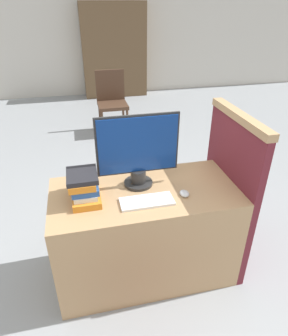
# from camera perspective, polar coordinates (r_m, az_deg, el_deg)

# --- Properties ---
(ground_plane) EXTENTS (20.00, 20.00, 0.00)m
(ground_plane) POSITION_cam_1_polar(r_m,az_deg,el_deg) (2.30, 2.02, -24.14)
(ground_plane) COLOR #93999E
(wall_back) EXTENTS (12.00, 0.06, 2.80)m
(wall_back) POSITION_cam_1_polar(r_m,az_deg,el_deg) (6.75, -10.72, 25.29)
(wall_back) COLOR beige
(wall_back) RESTS_ON ground_plane
(desk) EXTENTS (1.25, 0.62, 0.73)m
(desk) POSITION_cam_1_polar(r_m,az_deg,el_deg) (2.23, 0.12, -12.22)
(desk) COLOR tan
(desk) RESTS_ON ground_plane
(carrel_divider) EXTENTS (0.07, 0.72, 1.21)m
(carrel_divider) POSITION_cam_1_polar(r_m,az_deg,el_deg) (2.32, 15.80, -4.01)
(carrel_divider) COLOR maroon
(carrel_divider) RESTS_ON ground_plane
(monitor) EXTENTS (0.55, 0.20, 0.50)m
(monitor) POSITION_cam_1_polar(r_m,az_deg,el_deg) (1.95, -1.16, 3.18)
(monitor) COLOR #282828
(monitor) RESTS_ON desk
(keyboard) EXTENTS (0.34, 0.14, 0.02)m
(keyboard) POSITION_cam_1_polar(r_m,az_deg,el_deg) (1.89, 0.54, -6.37)
(keyboard) COLOR white
(keyboard) RESTS_ON desk
(mouse) EXTENTS (0.06, 0.08, 0.03)m
(mouse) POSITION_cam_1_polar(r_m,az_deg,el_deg) (1.97, 7.70, -4.82)
(mouse) COLOR silver
(mouse) RESTS_ON desk
(book_stack) EXTENTS (0.19, 0.29, 0.19)m
(book_stack) POSITION_cam_1_polar(r_m,az_deg,el_deg) (1.92, -11.36, -3.35)
(book_stack) COLOR orange
(book_stack) RESTS_ON desk
(far_chair) EXTENTS (0.44, 0.44, 0.92)m
(far_chair) POSITION_cam_1_polar(r_m,az_deg,el_deg) (4.75, -6.19, 13.03)
(far_chair) COLOR #4C3323
(far_chair) RESTS_ON ground_plane
(bookshelf_far) EXTENTS (1.30, 0.32, 1.82)m
(bookshelf_far) POSITION_cam_1_polar(r_m,az_deg,el_deg) (6.61, -5.67, 21.26)
(bookshelf_far) COLOR brown
(bookshelf_far) RESTS_ON ground_plane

